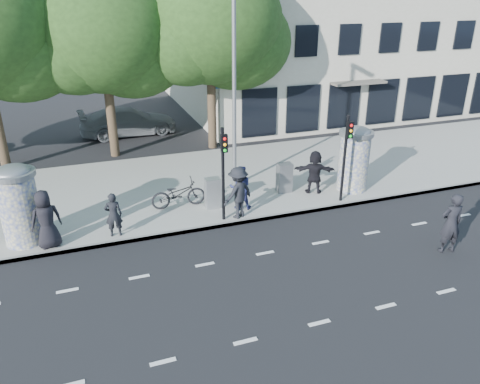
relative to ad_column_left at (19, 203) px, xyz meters
name	(u,v)px	position (x,y,z in m)	size (l,w,h in m)	color
ground	(283,277)	(7.20, -4.50, -1.54)	(120.00, 120.00, 0.00)	black
sidewalk	(211,182)	(7.20, 3.00, -1.46)	(40.00, 8.00, 0.15)	gray
curb	(242,222)	(7.20, -0.95, -1.46)	(40.00, 0.10, 0.16)	slate
lane_dash_near	(319,323)	(7.20, -6.70, -1.53)	(32.00, 0.12, 0.01)	silver
lane_dash_far	(265,253)	(7.20, -3.10, -1.53)	(32.00, 0.12, 0.01)	silver
ad_column_left	(19,203)	(0.00, 0.00, 0.00)	(1.36, 1.36, 2.65)	beige
ad_column_right	(354,157)	(12.40, 0.20, 0.00)	(1.36, 1.36, 2.65)	beige
traffic_pole_near	(223,165)	(6.60, -0.71, 0.69)	(0.22, 0.31, 3.40)	black
traffic_pole_far	(346,150)	(11.40, -0.71, 0.69)	(0.22, 0.31, 3.40)	black
street_lamp	(235,73)	(8.00, 2.13, 3.26)	(0.25, 0.93, 8.00)	slate
tree_near_left	(101,29)	(3.70, 8.20, 4.53)	(6.80, 6.80, 8.97)	#38281C
tree_center	(210,21)	(8.70, 7.80, 4.77)	(7.00, 7.00, 9.30)	#38281C
building	(325,15)	(19.20, 15.49, 4.46)	(20.30, 15.85, 12.00)	#B7AF99
ped_a	(46,220)	(0.77, -0.62, -0.42)	(0.95, 0.62, 1.94)	black
ped_b	(114,215)	(2.81, -0.57, -0.61)	(0.56, 0.37, 1.55)	black
ped_c	(240,187)	(7.47, 0.02, -0.54)	(0.82, 0.64, 1.69)	navy
ped_d	(238,193)	(7.15, -0.65, -0.43)	(1.23, 0.71, 1.91)	black
ped_f	(315,172)	(10.76, 0.41, -0.51)	(1.63, 0.59, 1.76)	black
man_road	(451,223)	(12.74, -4.93, -0.53)	(0.74, 0.48, 2.02)	black
bicycle	(178,194)	(5.32, 0.91, -0.85)	(2.05, 0.71, 1.08)	black
cabinet_left	(213,193)	(6.52, 0.43, -0.80)	(0.56, 0.41, 1.17)	gray
cabinet_right	(284,178)	(9.67, 0.89, -0.79)	(0.58, 0.42, 1.20)	slate
car_right	(128,121)	(4.85, 11.65, -0.76)	(5.37, 2.18, 1.56)	slate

